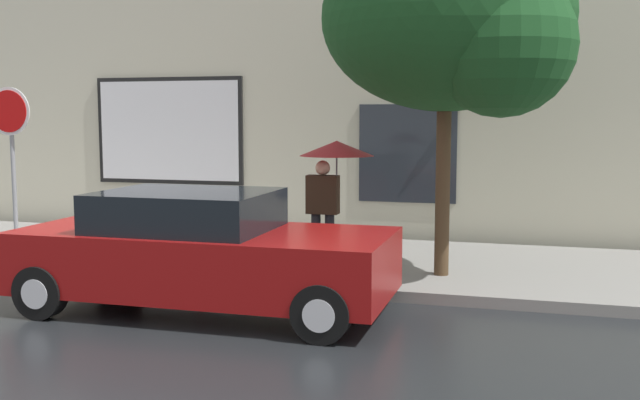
{
  "coord_description": "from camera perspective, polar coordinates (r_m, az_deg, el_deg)",
  "views": [
    {
      "loc": [
        4.98,
        -8.13,
        2.37
      ],
      "look_at": [
        2.15,
        1.8,
        1.2
      ],
      "focal_mm": 41.3,
      "sensor_mm": 36.0,
      "label": 1
    }
  ],
  "objects": [
    {
      "name": "fire_hydrant",
      "position": [
        10.83,
        -9.26,
        -3.3
      ],
      "size": [
        0.3,
        0.44,
        0.82
      ],
      "color": "white",
      "rests_on": "sidewalk"
    },
    {
      "name": "stop_sign",
      "position": [
        12.65,
        -22.84,
        4.5
      ],
      "size": [
        0.76,
        0.1,
        2.69
      ],
      "color": "gray",
      "rests_on": "sidewalk"
    },
    {
      "name": "pedestrian_with_umbrella",
      "position": [
        10.72,
        1.0,
        2.76
      ],
      "size": [
        1.09,
        1.09,
        1.88
      ],
      "color": "black",
      "rests_on": "sidewalk"
    },
    {
      "name": "building_facade",
      "position": [
        14.56,
        -4.27,
        10.82
      ],
      "size": [
        20.0,
        0.67,
        7.0
      ],
      "color": "beige",
      "rests_on": "ground"
    },
    {
      "name": "parked_car",
      "position": [
        9.1,
        -9.16,
        -4.02
      ],
      "size": [
        4.54,
        1.95,
        1.47
      ],
      "color": "maroon",
      "rests_on": "ground"
    },
    {
      "name": "ground_plane",
      "position": [
        9.82,
        -15.24,
        -7.73
      ],
      "size": [
        60.0,
        60.0,
        0.0
      ],
      "primitive_type": "plane",
      "color": "black"
    },
    {
      "name": "sidewalk",
      "position": [
        12.41,
        -8.07,
        -4.26
      ],
      "size": [
        20.0,
        4.0,
        0.15
      ],
      "primitive_type": "cube",
      "color": "gray",
      "rests_on": "ground"
    },
    {
      "name": "street_tree",
      "position": [
        10.33,
        10.57,
        13.38
      ],
      "size": [
        3.44,
        2.92,
        4.87
      ],
      "color": "#4C3823",
      "rests_on": "sidewalk"
    }
  ]
}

